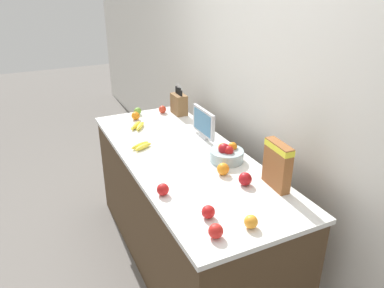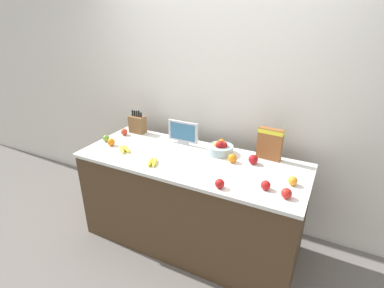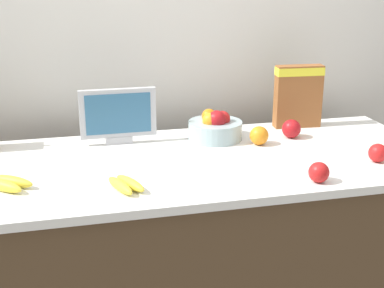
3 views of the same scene
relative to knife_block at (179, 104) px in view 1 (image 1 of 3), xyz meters
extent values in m
plane|color=slate|center=(0.79, -0.31, -0.98)|extent=(14.00, 14.00, 0.00)
cube|color=silver|center=(0.79, 0.31, 0.32)|extent=(9.00, 0.06, 2.60)
cube|color=#4C3823|center=(0.79, -0.31, -0.55)|extent=(1.97, 0.76, 0.86)
cube|color=white|center=(0.79, -0.31, -0.11)|extent=(2.00, 0.79, 0.03)
cube|color=brown|center=(0.00, 0.00, 0.00)|extent=(0.17, 0.10, 0.18)
cylinder|color=black|center=(-0.05, 0.00, 0.12)|extent=(0.02, 0.02, 0.06)
cube|color=silver|center=(-0.05, 0.00, 0.16)|extent=(0.01, 0.00, 0.03)
cylinder|color=black|center=(-0.03, 0.00, 0.11)|extent=(0.02, 0.02, 0.06)
cube|color=silver|center=(-0.03, 0.00, 0.16)|extent=(0.01, 0.00, 0.04)
cylinder|color=black|center=(0.00, 0.00, 0.12)|extent=(0.02, 0.02, 0.06)
cube|color=silver|center=(0.00, 0.00, 0.17)|extent=(0.01, 0.00, 0.04)
cylinder|color=black|center=(0.03, 0.00, 0.12)|extent=(0.02, 0.02, 0.07)
cube|color=silver|center=(0.03, 0.00, 0.16)|extent=(0.01, 0.00, 0.02)
cylinder|color=black|center=(0.05, 0.00, 0.11)|extent=(0.02, 0.02, 0.05)
cube|color=silver|center=(0.05, 0.00, 0.15)|extent=(0.01, 0.00, 0.03)
cube|color=#B7B7BC|center=(0.57, -0.05, -0.08)|extent=(0.11, 0.03, 0.03)
cube|color=#B7B7BC|center=(0.57, -0.05, 0.04)|extent=(0.31, 0.02, 0.20)
cube|color=#33668C|center=(0.57, -0.06, 0.04)|extent=(0.26, 0.00, 0.16)
cube|color=brown|center=(1.39, 0.01, 0.05)|extent=(0.21, 0.08, 0.28)
cube|color=yellow|center=(1.39, 0.01, 0.16)|extent=(0.22, 0.08, 0.04)
cylinder|color=#99B2B7|center=(0.98, -0.08, -0.05)|extent=(0.23, 0.23, 0.08)
sphere|color=red|center=(1.00, -0.09, -0.01)|extent=(0.07, 0.07, 0.07)
sphere|color=orange|center=(0.96, -0.03, -0.01)|extent=(0.06, 0.06, 0.06)
sphere|color=orange|center=(0.95, -0.10, -0.01)|extent=(0.06, 0.06, 0.06)
sphere|color=#A31419|center=(0.98, -0.10, 0.00)|extent=(0.08, 0.08, 0.08)
ellipsoid|color=yellow|center=(0.56, -0.53, -0.08)|extent=(0.10, 0.16, 0.03)
ellipsoid|color=yellow|center=(0.52, -0.54, -0.08)|extent=(0.09, 0.16, 0.03)
ellipsoid|color=yellow|center=(0.18, -0.42, -0.07)|extent=(0.16, 0.13, 0.04)
ellipsoid|color=yellow|center=(0.15, -0.45, -0.07)|extent=(0.15, 0.14, 0.04)
sphere|color=red|center=(1.49, -0.49, -0.06)|extent=(0.07, 0.07, 0.07)
sphere|color=red|center=(1.19, -0.62, -0.06)|extent=(0.07, 0.07, 0.07)
sphere|color=red|center=(1.64, -0.54, -0.06)|extent=(0.07, 0.07, 0.07)
sphere|color=#A31419|center=(1.29, -0.14, -0.05)|extent=(0.08, 0.08, 0.08)
sphere|color=red|center=(-0.08, -0.13, -0.06)|extent=(0.07, 0.07, 0.07)
sphere|color=#6B9E33|center=(-0.14, -0.34, -0.06)|extent=(0.07, 0.07, 0.07)
sphere|color=orange|center=(-0.02, -0.40, -0.06)|extent=(0.07, 0.07, 0.07)
sphere|color=orange|center=(1.65, -0.34, -0.06)|extent=(0.07, 0.07, 0.07)
sphere|color=orange|center=(1.13, -0.20, -0.05)|extent=(0.08, 0.08, 0.08)
camera|label=1|loc=(2.89, -1.26, 1.06)|focal=35.00mm
camera|label=2|loc=(1.85, -2.38, 1.09)|focal=28.00mm
camera|label=3|loc=(0.38, -2.15, 0.61)|focal=50.00mm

